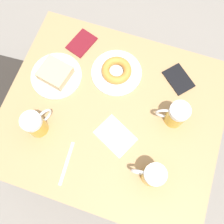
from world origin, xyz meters
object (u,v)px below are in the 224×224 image
Objects in this scene: beer_mug_center at (35,124)px; passport_near_edge at (82,43)px; fork at (67,163)px; beer_mug_right at (152,175)px; napkin_folded at (115,136)px; passport_far_edge at (179,79)px; plate_with_cake at (56,74)px; beer_mug_left at (176,115)px; plate_with_donut at (117,71)px.

beer_mug_center is 0.82× the size of passport_near_edge.
beer_mug_center reaches higher than fork.
beer_mug_right is 0.71× the size of fork.
fork is (-0.16, 0.14, -0.00)m from napkin_folded.
fork is (-0.06, 0.32, -0.06)m from beer_mug_right.
passport_far_edge is at bearing -0.76° from beer_mug_right.
beer_mug_center is 0.42m from passport_near_edge.
napkin_folded is 0.37m from passport_far_edge.
beer_mug_center and beer_mug_right have the same top height.
plate_with_cake is 0.19m from passport_near_edge.
napkin_folded is at bearing 58.51° from beer_mug_right.
beer_mug_center is 0.47m from beer_mug_right.
beer_mug_right is at bearing -135.65° from passport_near_edge.
beer_mug_right is at bearing -121.49° from napkin_folded.
napkin_folded is at bearing 125.41° from beer_mug_left.
passport_near_edge reaches higher than napkin_folded.
napkin_folded is (-0.17, -0.32, -0.02)m from plate_with_cake.
passport_near_edge and passport_far_edge have the same top height.
beer_mug_left is (-0.12, -0.28, 0.04)m from plate_with_donut.
passport_far_edge is at bearing -77.94° from plate_with_donut.
plate_with_donut is 0.45m from beer_mug_right.
fork is at bearing 171.76° from plate_with_donut.
napkin_folded is 1.05× the size of fork.
plate_with_donut reaches higher than passport_near_edge.
passport_near_edge is at bearing 85.67° from passport_far_edge.
napkin_folded is at bearing -117.61° from plate_with_cake.
fork is (-0.10, -0.16, -0.06)m from beer_mug_center.
plate_with_donut is at bearing 17.33° from napkin_folded.
passport_far_edge is at bearing -94.33° from passport_near_edge.
fork is at bearing 146.19° from passport_far_edge.
passport_far_edge is at bearing -51.14° from beer_mug_center.
beer_mug_left is 0.54m from beer_mug_center.
plate_with_cake reaches higher than napkin_folded.
beer_mug_right is (-0.28, -0.50, 0.04)m from plate_with_cake.
passport_far_edge reaches higher than fork.
passport_far_edge is (0.15, -0.50, -0.02)m from plate_with_cake.
plate_with_cake is at bearing 86.92° from beer_mug_left.
fork is 0.58m from passport_far_edge.
plate_with_donut is 1.47× the size of passport_near_edge.
beer_mug_left is at bearing -113.83° from plate_with_donut.
plate_with_donut reaches higher than passport_far_edge.
passport_near_edge is 0.96× the size of passport_far_edge.
beer_mug_right is at bearing -119.00° from plate_with_cake.
fork is 1.16× the size of passport_near_edge.
beer_mug_center is 0.99× the size of beer_mug_right.
beer_mug_center is 0.31m from napkin_folded.
passport_far_edge is at bearing -73.16° from plate_with_cake.
plate_with_cake is 1.80× the size of beer_mug_left.
napkin_folded and fork have the same top height.
napkin_folded is at bearing -77.77° from beer_mug_center.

